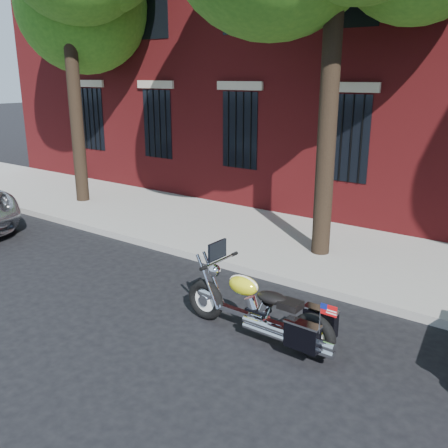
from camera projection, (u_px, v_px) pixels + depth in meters
The scene contains 4 objects.
ground at pixel (214, 302), 8.24m from camera, with size 120.00×120.00×0.00m, color black.
curb at pixel (259, 273), 9.29m from camera, with size 40.00×0.16×0.15m, color gray.
sidewalk at pixel (306, 246), 10.74m from camera, with size 40.00×3.60×0.15m, color gray.
motorcycle at pixel (263, 312), 6.95m from camera, with size 2.58×0.75×1.30m.
Camera 1 is at (4.60, -5.96, 3.60)m, focal length 40.00 mm.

